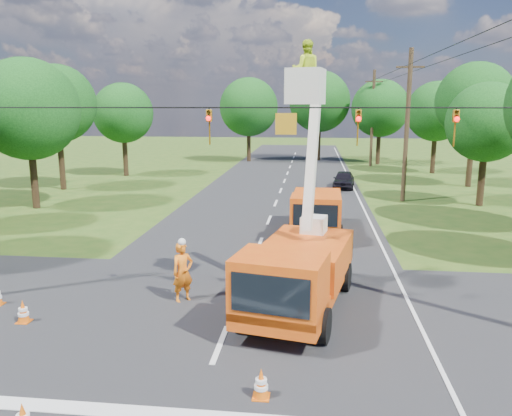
# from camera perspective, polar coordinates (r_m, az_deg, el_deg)

# --- Properties ---
(ground) EXTENTS (140.00, 140.00, 0.00)m
(ground) POSITION_cam_1_polar(r_m,az_deg,el_deg) (32.94, 2.26, 0.49)
(ground) COLOR #2B4F17
(ground) RESTS_ON ground
(road_main) EXTENTS (12.00, 100.00, 0.06)m
(road_main) POSITION_cam_1_polar(r_m,az_deg,el_deg) (32.94, 2.26, 0.49)
(road_main) COLOR black
(road_main) RESTS_ON ground
(road_cross) EXTENTS (56.00, 10.00, 0.07)m
(road_cross) POSITION_cam_1_polar(r_m,az_deg,el_deg) (15.76, -2.77, -12.16)
(road_cross) COLOR black
(road_cross) RESTS_ON ground
(edge_line) EXTENTS (0.12, 90.00, 0.02)m
(edge_line) POSITION_cam_1_polar(r_m,az_deg,el_deg) (33.01, 12.00, 0.26)
(edge_line) COLOR silver
(edge_line) RESTS_ON ground
(bucket_truck) EXTENTS (3.67, 6.88, 8.24)m
(bucket_truck) POSITION_cam_1_polar(r_m,az_deg,el_deg) (15.51, 4.89, -5.78)
(bucket_truck) COLOR #E0580F
(bucket_truck) RESTS_ON ground
(second_truck) EXTENTS (2.62, 6.28, 2.32)m
(second_truck) POSITION_cam_1_polar(r_m,az_deg,el_deg) (25.01, 6.92, -0.34)
(second_truck) COLOR #E0580F
(second_truck) RESTS_ON ground
(ground_worker) EXTENTS (0.87, 0.84, 2.01)m
(ground_worker) POSITION_cam_1_polar(r_m,az_deg,el_deg) (16.63, -8.37, -7.28)
(ground_worker) COLOR #FF9E15
(ground_worker) RESTS_ON ground
(distant_car) EXTENTS (1.98, 4.05, 1.33)m
(distant_car) POSITION_cam_1_polar(r_m,az_deg,el_deg) (39.79, 10.00, 3.23)
(distant_car) COLOR black
(distant_car) RESTS_ON ground
(traffic_cone_1) EXTENTS (0.38, 0.38, 0.71)m
(traffic_cone_1) POSITION_cam_1_polar(r_m,az_deg,el_deg) (11.61, 0.59, -19.46)
(traffic_cone_1) COLOR #DF5A0B
(traffic_cone_1) RESTS_ON ground
(traffic_cone_2) EXTENTS (0.38, 0.38, 0.71)m
(traffic_cone_2) POSITION_cam_1_polar(r_m,az_deg,el_deg) (21.12, 3.60, -4.90)
(traffic_cone_2) COLOR #DF5A0B
(traffic_cone_2) RESTS_ON ground
(traffic_cone_3) EXTENTS (0.38, 0.38, 0.71)m
(traffic_cone_3) POSITION_cam_1_polar(r_m,az_deg,el_deg) (23.51, 5.90, -3.22)
(traffic_cone_3) COLOR #DF5A0B
(traffic_cone_3) RESTS_ON ground
(traffic_cone_4) EXTENTS (0.38, 0.38, 0.71)m
(traffic_cone_4) POSITION_cam_1_polar(r_m,az_deg,el_deg) (16.61, -25.07, -10.69)
(traffic_cone_4) COLOR #DF5A0B
(traffic_cone_4) RESTS_ON ground
(traffic_cone_7) EXTENTS (0.38, 0.38, 0.71)m
(traffic_cone_7) POSITION_cam_1_polar(r_m,az_deg,el_deg) (29.48, 8.28, -0.24)
(traffic_cone_7) COLOR #DF5A0B
(traffic_cone_7) RESTS_ON ground
(pole_right_mid) EXTENTS (1.80, 0.30, 10.00)m
(pole_right_mid) POSITION_cam_1_polar(r_m,az_deg,el_deg) (34.80, 16.87, 9.07)
(pole_right_mid) COLOR #4C3823
(pole_right_mid) RESTS_ON ground
(pole_right_far) EXTENTS (1.80, 0.30, 10.00)m
(pole_right_far) POSITION_cam_1_polar(r_m,az_deg,el_deg) (54.59, 13.17, 10.01)
(pole_right_far) COLOR #4C3823
(pole_right_far) RESTS_ON ground
(signal_span) EXTENTS (18.00, 0.29, 1.07)m
(signal_span) POSITION_cam_1_polar(r_m,az_deg,el_deg) (14.23, 6.00, 9.64)
(signal_span) COLOR black
(signal_span) RESTS_ON ground
(tree_left_d) EXTENTS (6.20, 6.20, 9.24)m
(tree_left_d) POSITION_cam_1_polar(r_m,az_deg,el_deg) (34.01, -24.62, 10.20)
(tree_left_d) COLOR #382616
(tree_left_d) RESTS_ON ground
(tree_left_e) EXTENTS (5.80, 5.80, 9.41)m
(tree_left_e) POSITION_cam_1_polar(r_m,az_deg,el_deg) (40.99, -21.79, 11.00)
(tree_left_e) COLOR #382616
(tree_left_e) RESTS_ON ground
(tree_left_f) EXTENTS (5.40, 5.40, 8.40)m
(tree_left_f) POSITION_cam_1_polar(r_m,az_deg,el_deg) (47.45, -14.95, 10.43)
(tree_left_f) COLOR #382616
(tree_left_f) RESTS_ON ground
(tree_right_c) EXTENTS (5.00, 5.00, 7.83)m
(tree_right_c) POSITION_cam_1_polar(r_m,az_deg,el_deg) (34.96, 24.87, 8.85)
(tree_right_c) COLOR #382616
(tree_right_c) RESTS_ON ground
(tree_right_d) EXTENTS (6.00, 6.00, 9.70)m
(tree_right_d) POSITION_cam_1_polar(r_m,az_deg,el_deg) (43.06, 23.76, 11.09)
(tree_right_d) COLOR #382616
(tree_right_d) RESTS_ON ground
(tree_right_e) EXTENTS (5.60, 5.60, 8.63)m
(tree_right_e) POSITION_cam_1_polar(r_m,az_deg,el_deg) (50.54, 19.92, 10.33)
(tree_right_e) COLOR #382616
(tree_right_e) RESTS_ON ground
(tree_far_a) EXTENTS (6.60, 6.60, 9.50)m
(tree_far_a) POSITION_cam_1_polar(r_m,az_deg,el_deg) (57.70, -0.84, 11.45)
(tree_far_a) COLOR #382616
(tree_far_a) RESTS_ON ground
(tree_far_b) EXTENTS (7.00, 7.00, 10.32)m
(tree_far_b) POSITION_cam_1_polar(r_m,az_deg,el_deg) (59.24, 7.29, 11.97)
(tree_far_b) COLOR #382616
(tree_far_b) RESTS_ON ground
(tree_far_c) EXTENTS (6.20, 6.20, 9.18)m
(tree_far_c) POSITION_cam_1_polar(r_m,az_deg,el_deg) (56.68, 14.01, 10.99)
(tree_far_c) COLOR #382616
(tree_far_c) RESTS_ON ground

